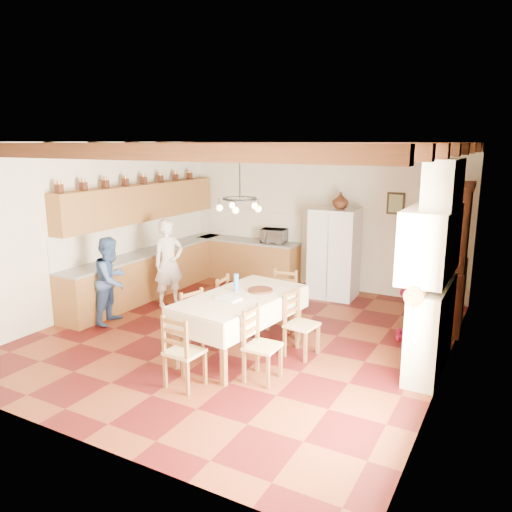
% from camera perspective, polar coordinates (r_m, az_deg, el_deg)
% --- Properties ---
extents(floor, '(6.00, 6.50, 0.02)m').
position_cam_1_polar(floor, '(8.01, -1.68, -9.17)').
color(floor, '#480F0E').
rests_on(floor, ground).
extents(ceiling, '(6.00, 6.50, 0.02)m').
position_cam_1_polar(ceiling, '(7.42, -1.83, 12.99)').
color(ceiling, white).
rests_on(ceiling, ground).
extents(wall_back, '(6.00, 0.02, 3.00)m').
position_cam_1_polar(wall_back, '(10.47, 7.31, 4.58)').
color(wall_back, beige).
rests_on(wall_back, ground).
extents(wall_front, '(6.00, 0.02, 3.00)m').
position_cam_1_polar(wall_front, '(5.12, -20.57, -4.99)').
color(wall_front, beige).
rests_on(wall_front, ground).
extents(wall_left, '(0.02, 6.50, 3.00)m').
position_cam_1_polar(wall_left, '(9.43, -17.77, 3.15)').
color(wall_left, beige).
rests_on(wall_left, ground).
extents(wall_right, '(0.02, 6.50, 3.00)m').
position_cam_1_polar(wall_right, '(6.62, 21.38, -1.10)').
color(wall_right, beige).
rests_on(wall_right, ground).
extents(ceiling_beams, '(6.00, 6.30, 0.16)m').
position_cam_1_polar(ceiling_beams, '(7.42, -1.83, 12.21)').
color(ceiling_beams, '#341E0D').
rests_on(ceiling_beams, ground).
extents(lower_cabinets_left, '(0.60, 4.30, 0.86)m').
position_cam_1_polar(lower_cabinets_left, '(10.19, -11.90, -1.98)').
color(lower_cabinets_left, brown).
rests_on(lower_cabinets_left, ground).
extents(lower_cabinets_back, '(2.30, 0.60, 0.86)m').
position_cam_1_polar(lower_cabinets_back, '(11.05, -0.94, -0.53)').
color(lower_cabinets_back, brown).
rests_on(lower_cabinets_back, ground).
extents(countertop_left, '(0.62, 4.30, 0.04)m').
position_cam_1_polar(countertop_left, '(10.08, -12.02, 0.49)').
color(countertop_left, slate).
rests_on(countertop_left, lower_cabinets_left).
extents(countertop_back, '(2.34, 0.62, 0.04)m').
position_cam_1_polar(countertop_back, '(10.96, -0.94, 1.76)').
color(countertop_back, slate).
rests_on(countertop_back, lower_cabinets_back).
extents(backsplash_left, '(0.03, 4.30, 0.60)m').
position_cam_1_polar(backsplash_left, '(10.21, -13.32, 2.41)').
color(backsplash_left, white).
rests_on(backsplash_left, ground).
extents(backsplash_back, '(2.30, 0.03, 0.60)m').
position_cam_1_polar(backsplash_back, '(11.14, -0.23, 3.62)').
color(backsplash_back, white).
rests_on(backsplash_back, ground).
extents(upper_cabinets, '(0.35, 4.20, 0.70)m').
position_cam_1_polar(upper_cabinets, '(10.01, -12.83, 6.00)').
color(upper_cabinets, brown).
rests_on(upper_cabinets, ground).
extents(fireplace, '(0.56, 1.60, 2.80)m').
position_cam_1_polar(fireplace, '(6.87, 19.14, -1.28)').
color(fireplace, beige).
rests_on(fireplace, ground).
extents(wall_picture, '(0.34, 0.03, 0.42)m').
position_cam_1_polar(wall_picture, '(9.95, 15.69, 5.80)').
color(wall_picture, black).
rests_on(wall_picture, ground).
extents(refrigerator, '(0.91, 0.76, 1.75)m').
position_cam_1_polar(refrigerator, '(9.85, 8.93, 0.31)').
color(refrigerator, silver).
rests_on(refrigerator, floor).
extents(hutch, '(0.63, 1.34, 2.36)m').
position_cam_1_polar(hutch, '(8.70, 21.32, -0.05)').
color(hutch, '#3A1D0E').
rests_on(hutch, floor).
extents(dining_table, '(1.27, 2.13, 0.88)m').
position_cam_1_polar(dining_table, '(7.10, -1.76, -5.17)').
color(dining_table, white).
rests_on(dining_table, floor).
extents(chandelier, '(0.47, 0.47, 0.03)m').
position_cam_1_polar(chandelier, '(6.79, -1.85, 6.56)').
color(chandelier, black).
rests_on(chandelier, ground).
extents(chair_left_near, '(0.50, 0.52, 0.96)m').
position_cam_1_polar(chair_left_near, '(7.39, -8.13, -7.17)').
color(chair_left_near, brown).
rests_on(chair_left_near, floor).
extents(chair_left_far, '(0.44, 0.46, 0.96)m').
position_cam_1_polar(chair_left_far, '(7.98, -4.89, -5.54)').
color(chair_left_far, brown).
rests_on(chair_left_far, floor).
extents(chair_right_near, '(0.40, 0.42, 0.96)m').
position_cam_1_polar(chair_right_near, '(6.43, 0.76, -10.15)').
color(chair_right_near, brown).
rests_on(chair_right_near, floor).
extents(chair_right_far, '(0.45, 0.47, 0.96)m').
position_cam_1_polar(chair_right_far, '(7.17, 5.25, -7.71)').
color(chair_right_far, brown).
rests_on(chair_right_far, floor).
extents(chair_end_near, '(0.45, 0.43, 0.96)m').
position_cam_1_polar(chair_end_near, '(6.35, -8.17, -10.62)').
color(chair_end_near, brown).
rests_on(chair_end_near, floor).
extents(chair_end_far, '(0.46, 0.44, 0.96)m').
position_cam_1_polar(chair_end_far, '(8.16, 2.99, -5.09)').
color(chair_end_far, brown).
rests_on(chair_end_far, floor).
extents(person_man, '(0.60, 0.70, 1.63)m').
position_cam_1_polar(person_man, '(9.33, -9.95, -0.82)').
color(person_man, silver).
rests_on(person_man, floor).
extents(person_woman_blue, '(0.70, 0.82, 1.48)m').
position_cam_1_polar(person_woman_blue, '(8.71, -16.19, -2.67)').
color(person_woman_blue, '#3A5991').
rests_on(person_woman_blue, floor).
extents(person_woman_red, '(0.56, 0.98, 1.57)m').
position_cam_1_polar(person_woman_red, '(8.01, 17.29, -3.75)').
color(person_woman_red, '#B11439').
rests_on(person_woman_red, floor).
extents(microwave, '(0.57, 0.42, 0.29)m').
position_cam_1_polar(microwave, '(10.63, 2.06, 2.32)').
color(microwave, silver).
rests_on(microwave, countertop_back).
extents(fridge_vase, '(0.35, 0.35, 0.32)m').
position_cam_1_polar(fridge_vase, '(9.66, 9.62, 6.26)').
color(fridge_vase, '#3A1D0E').
rests_on(fridge_vase, refrigerator).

